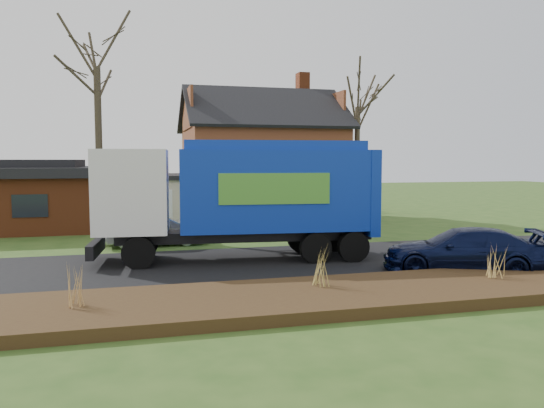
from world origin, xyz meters
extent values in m
plane|color=#2C4D19|center=(0.00, 0.00, 0.00)|extent=(120.00, 120.00, 0.00)
cube|color=black|center=(0.00, 0.00, 0.01)|extent=(80.00, 7.00, 0.02)
cube|color=#321C10|center=(0.00, -5.30, 0.15)|extent=(80.00, 3.50, 0.30)
cube|color=beige|center=(2.00, 14.00, 1.35)|extent=(9.00, 7.50, 2.70)
cube|color=brown|center=(2.00, 14.00, 4.10)|extent=(9.00, 7.50, 2.80)
cube|color=brown|center=(5.00, 15.00, 8.46)|extent=(0.70, 0.90, 1.60)
cube|color=beige|center=(-4.20, 13.50, 1.30)|extent=(3.50, 5.50, 2.60)
cube|color=black|center=(-4.20, 13.50, 2.72)|extent=(3.90, 5.90, 0.24)
cube|color=brown|center=(-12.00, 13.00, 1.40)|extent=(9.00, 7.50, 2.80)
cube|color=black|center=(-12.00, 13.00, 3.05)|extent=(9.80, 8.20, 0.50)
cube|color=black|center=(-12.00, 13.00, 3.50)|extent=(7.00, 6.00, 0.40)
cylinder|color=black|center=(-5.59, 0.23, 0.56)|extent=(1.15, 0.48, 1.12)
cylinder|color=black|center=(-5.38, 2.49, 0.56)|extent=(1.15, 0.48, 1.12)
cylinder|color=black|center=(0.53, -0.34, 0.56)|extent=(1.15, 0.48, 1.12)
cylinder|color=black|center=(0.74, 1.92, 0.56)|extent=(1.15, 0.48, 1.12)
cylinder|color=black|center=(1.93, -0.47, 0.56)|extent=(1.15, 0.48, 1.12)
cylinder|color=black|center=(2.14, 1.79, 0.56)|extent=(1.15, 0.48, 1.12)
cube|color=black|center=(-1.73, 1.01, 0.92)|extent=(9.36, 2.15, 0.38)
cube|color=white|center=(-5.76, 1.39, 2.59)|extent=(2.72, 2.92, 2.91)
cube|color=black|center=(-6.94, 1.50, 2.75)|extent=(0.31, 2.37, 0.97)
cube|color=black|center=(-7.05, 1.51, 0.59)|extent=(0.52, 2.71, 0.49)
cube|color=#0D2FA6|center=(-0.71, 0.92, 2.59)|extent=(7.02, 3.32, 2.91)
cube|color=#0D2FA6|center=(-0.71, 0.92, 4.21)|extent=(6.67, 2.97, 0.32)
cube|color=#0D2FA6|center=(2.79, 0.59, 2.48)|extent=(0.63, 2.78, 3.13)
cube|color=#4B9B32|center=(-1.00, -0.43, 2.70)|extent=(3.87, 0.40, 1.08)
cube|color=#4B9B32|center=(-0.74, 2.30, 2.70)|extent=(3.87, 0.40, 1.08)
imported|color=#ABAFB3|center=(-4.83, 5.21, 0.71)|extent=(4.41, 1.77, 1.43)
imported|color=#0B1233|center=(4.66, -3.01, 0.73)|extent=(5.45, 3.85, 1.47)
cylinder|color=#3B3223|center=(-7.32, 9.71, 4.13)|extent=(0.34, 0.34, 8.26)
cylinder|color=#463A2A|center=(7.01, 10.81, 3.38)|extent=(0.31, 0.31, 6.76)
cylinder|color=#463C2A|center=(3.19, 23.43, 3.77)|extent=(0.29, 0.29, 7.54)
cone|color=tan|center=(-6.97, -5.21, 0.79)|extent=(0.04, 0.04, 0.98)
cone|color=tan|center=(-7.13, -5.21, 0.79)|extent=(0.04, 0.04, 0.98)
cone|color=tan|center=(-6.80, -5.21, 0.79)|extent=(0.04, 0.04, 0.98)
cone|color=tan|center=(-6.97, -5.08, 0.79)|extent=(0.04, 0.04, 0.98)
cone|color=tan|center=(-6.97, -5.34, 0.79)|extent=(0.04, 0.04, 0.98)
cone|color=tan|center=(-0.90, -4.83, 0.84)|extent=(0.05, 0.05, 1.07)
cone|color=tan|center=(-1.07, -4.83, 0.84)|extent=(0.05, 0.05, 1.07)
cone|color=tan|center=(-0.73, -4.83, 0.84)|extent=(0.05, 0.05, 1.07)
cone|color=tan|center=(-0.90, -4.70, 0.84)|extent=(0.05, 0.05, 1.07)
cone|color=tan|center=(-0.90, -4.97, 0.84)|extent=(0.05, 0.05, 1.07)
cone|color=tan|center=(4.37, -5.15, 0.77)|extent=(0.04, 0.04, 0.94)
cone|color=tan|center=(4.21, -5.15, 0.77)|extent=(0.04, 0.04, 0.94)
cone|color=tan|center=(4.54, -5.15, 0.77)|extent=(0.04, 0.04, 0.94)
cone|color=tan|center=(4.37, -5.02, 0.77)|extent=(0.04, 0.04, 0.94)
cone|color=tan|center=(4.37, -5.28, 0.77)|extent=(0.04, 0.04, 0.94)
camera|label=1|loc=(-5.73, -18.03, 3.69)|focal=35.00mm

